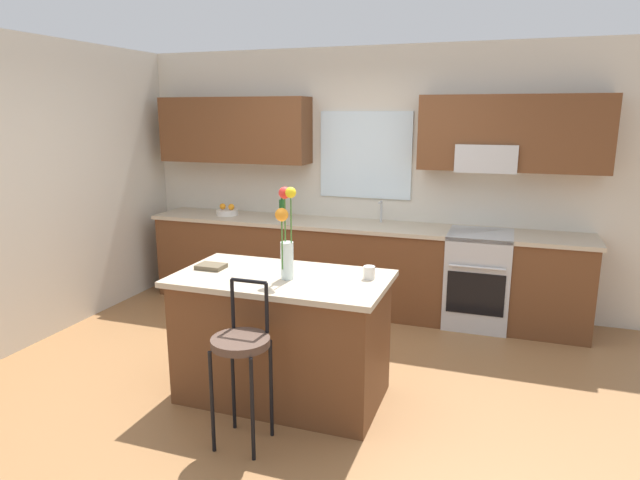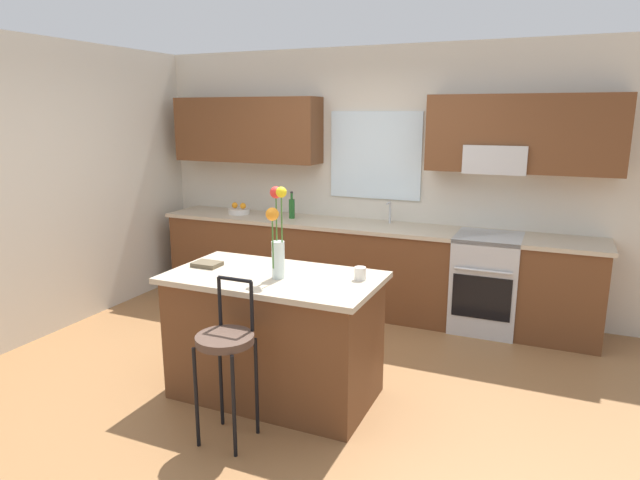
% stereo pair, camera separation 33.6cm
% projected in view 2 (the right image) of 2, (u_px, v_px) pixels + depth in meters
% --- Properties ---
extents(ground_plane, '(14.00, 14.00, 0.00)m').
position_uv_depth(ground_plane, '(293.00, 378.00, 4.33)').
color(ground_plane, olive).
extents(wall_left, '(0.12, 4.60, 2.70)m').
position_uv_depth(wall_left, '(66.00, 186.00, 5.28)').
color(wall_left, beige).
rests_on(wall_left, ground).
extents(back_wall_assembly, '(5.60, 0.50, 2.70)m').
position_uv_depth(back_wall_assembly, '(377.00, 164.00, 5.75)').
color(back_wall_assembly, beige).
rests_on(back_wall_assembly, ground).
extents(counter_run, '(4.56, 0.64, 0.92)m').
position_uv_depth(counter_run, '(364.00, 267.00, 5.74)').
color(counter_run, brown).
rests_on(counter_run, ground).
extents(sink_faucet, '(0.02, 0.13, 0.23)m').
position_uv_depth(sink_faucet, '(390.00, 210.00, 5.65)').
color(sink_faucet, '#B7BABC').
rests_on(sink_faucet, counter_run).
extents(oven_range, '(0.60, 0.64, 0.92)m').
position_uv_depth(oven_range, '(486.00, 282.00, 5.24)').
color(oven_range, '#B7BABC').
rests_on(oven_range, ground).
extents(kitchen_island, '(1.50, 0.84, 0.92)m').
position_uv_depth(kitchen_island, '(275.00, 335.00, 3.99)').
color(kitchen_island, brown).
rests_on(kitchen_island, ground).
extents(bar_stool_near, '(0.36, 0.36, 1.04)m').
position_uv_depth(bar_stool_near, '(226.00, 346.00, 3.39)').
color(bar_stool_near, black).
rests_on(bar_stool_near, ground).
extents(flower_vase, '(0.13, 0.15, 0.64)m').
position_uv_depth(flower_vase, '(277.00, 234.00, 3.74)').
color(flower_vase, silver).
rests_on(flower_vase, kitchen_island).
extents(mug_ceramic, '(0.08, 0.08, 0.09)m').
position_uv_depth(mug_ceramic, '(360.00, 273.00, 3.76)').
color(mug_ceramic, silver).
rests_on(mug_ceramic, kitchen_island).
extents(cookbook, '(0.20, 0.15, 0.03)m').
position_uv_depth(cookbook, '(207.00, 264.00, 4.10)').
color(cookbook, brown).
rests_on(cookbook, kitchen_island).
extents(fruit_bowl_oranges, '(0.24, 0.24, 0.13)m').
position_uv_depth(fruit_bowl_oranges, '(239.00, 210.00, 6.21)').
color(fruit_bowl_oranges, silver).
rests_on(fruit_bowl_oranges, counter_run).
extents(bottle_olive_oil, '(0.06, 0.06, 0.29)m').
position_uv_depth(bottle_olive_oil, '(292.00, 208.00, 5.94)').
color(bottle_olive_oil, '#1E5923').
rests_on(bottle_olive_oil, counter_run).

